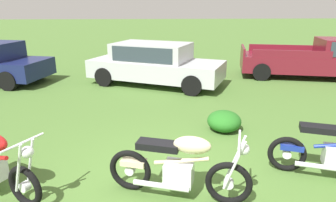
{
  "coord_description": "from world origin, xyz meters",
  "views": [
    {
      "loc": [
        -0.3,
        -3.95,
        2.65
      ],
      "look_at": [
        0.1,
        1.58,
        0.88
      ],
      "focal_mm": 32.12,
      "sensor_mm": 36.0,
      "label": 1
    }
  ],
  "objects_px": {
    "pickup_truck_burgundy": "(323,58)",
    "shrub_low": "(224,121)",
    "motorcycle_cream": "(179,167)",
    "car_silver": "(154,62)"
  },
  "relations": [
    {
      "from": "motorcycle_cream",
      "to": "pickup_truck_burgundy",
      "type": "xyz_separation_m",
      "value": [
        6.19,
        7.05,
        0.27
      ]
    },
    {
      "from": "motorcycle_cream",
      "to": "shrub_low",
      "type": "relative_size",
      "value": 2.65
    },
    {
      "from": "car_silver",
      "to": "pickup_truck_burgundy",
      "type": "xyz_separation_m",
      "value": [
        6.35,
        0.5,
        -0.05
      ]
    },
    {
      "from": "shrub_low",
      "to": "pickup_truck_burgundy",
      "type": "bearing_deg",
      "value": 43.75
    },
    {
      "from": "motorcycle_cream",
      "to": "car_silver",
      "type": "relative_size",
      "value": 0.41
    },
    {
      "from": "car_silver",
      "to": "pickup_truck_burgundy",
      "type": "bearing_deg",
      "value": 30.13
    },
    {
      "from": "pickup_truck_burgundy",
      "to": "shrub_low",
      "type": "relative_size",
      "value": 7.47
    },
    {
      "from": "motorcycle_cream",
      "to": "pickup_truck_burgundy",
      "type": "height_order",
      "value": "pickup_truck_burgundy"
    },
    {
      "from": "pickup_truck_burgundy",
      "to": "shrub_low",
      "type": "xyz_separation_m",
      "value": [
        -4.94,
        -4.73,
        -0.53
      ]
    },
    {
      "from": "pickup_truck_burgundy",
      "to": "shrub_low",
      "type": "distance_m",
      "value": 6.86
    }
  ]
}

